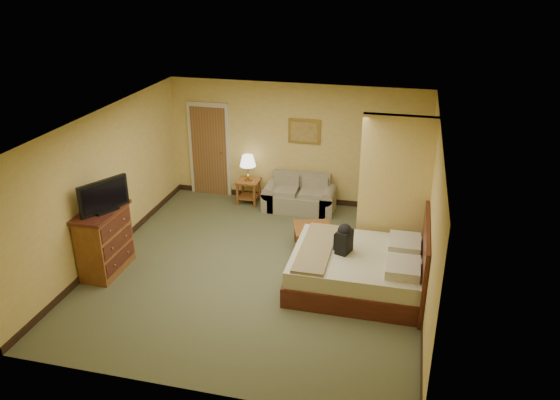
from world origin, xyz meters
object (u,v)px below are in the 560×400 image
(coffee_table, at_px, (313,233))
(bed, at_px, (364,269))
(loveseat, at_px, (299,199))
(dresser, at_px, (105,241))

(coffee_table, distance_m, bed, 1.52)
(loveseat, relative_size, dresser, 1.32)
(loveseat, bearing_deg, coffee_table, -70.13)
(dresser, bearing_deg, bed, 6.82)
(loveseat, height_order, dresser, dresser)
(dresser, bearing_deg, loveseat, 50.72)
(bed, bearing_deg, coffee_table, 133.62)
(dresser, xyz_separation_m, bed, (4.29, 0.51, -0.24))
(loveseat, distance_m, dresser, 4.20)
(loveseat, xyz_separation_m, bed, (1.64, -2.73, 0.09))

